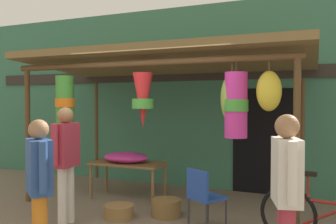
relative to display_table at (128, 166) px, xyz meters
name	(u,v)px	position (x,y,z in m)	size (l,w,h in m)	color
ground_plane	(148,220)	(0.85, -0.92, -0.59)	(30.00, 30.00, 0.00)	#756656
shop_facade	(198,97)	(0.86, 1.42, 1.26)	(11.37, 0.29, 3.70)	#387056
market_stall_canopy	(169,71)	(0.77, 0.06, 1.69)	(4.93, 2.63, 2.60)	brown
display_table	(128,166)	(0.00, 0.00, 0.00)	(1.33, 0.62, 0.66)	brown
flower_heap_on_table	(126,157)	(-0.02, -0.01, 0.16)	(0.84, 0.59, 0.18)	#D13399
folding_chair	(203,194)	(1.72, -1.00, -0.08)	(0.55, 0.55, 0.84)	#2347A8
wicker_basket_by_table	(166,208)	(1.02, -0.65, -0.46)	(0.45, 0.45, 0.26)	brown
wicker_basket_spare	(119,211)	(0.40, -1.00, -0.49)	(0.44, 0.44, 0.20)	olive
parked_bicycle	(333,220)	(3.31, -1.02, -0.24)	(1.73, 0.49, 0.92)	black
vendor_in_orange	(66,155)	(-0.16, -1.51, 0.40)	(0.25, 0.59, 1.67)	silver
customer_foreground	(286,187)	(2.87, -2.18, 0.38)	(0.32, 0.58, 1.63)	#B23347
shopper_by_bananas	(39,180)	(0.40, -2.65, 0.33)	(0.48, 0.42, 1.56)	orange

